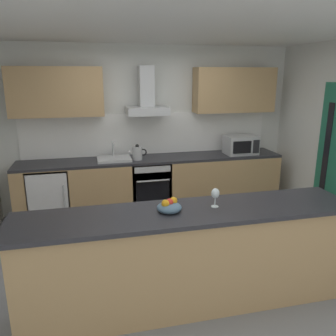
% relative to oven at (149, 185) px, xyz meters
% --- Properties ---
extents(ground, '(5.66, 4.77, 0.02)m').
position_rel_oven_xyz_m(ground, '(0.07, -1.54, -0.47)').
color(ground, gray).
extents(ceiling, '(5.66, 4.77, 0.02)m').
position_rel_oven_xyz_m(ceiling, '(0.07, -1.54, 2.15)').
color(ceiling, white).
extents(wall_back, '(5.66, 0.12, 2.60)m').
position_rel_oven_xyz_m(wall_back, '(0.07, 0.41, 0.84)').
color(wall_back, silver).
rests_on(wall_back, ground).
extents(backsplash_tile, '(3.96, 0.02, 0.66)m').
position_rel_oven_xyz_m(backsplash_tile, '(0.07, 0.33, 0.77)').
color(backsplash_tile, white).
extents(counter_back, '(4.10, 0.60, 0.90)m').
position_rel_oven_xyz_m(counter_back, '(0.07, 0.03, -0.01)').
color(counter_back, tan).
rests_on(counter_back, ground).
extents(counter_island, '(3.12, 0.64, 0.97)m').
position_rel_oven_xyz_m(counter_island, '(-0.06, -2.31, 0.03)').
color(counter_island, tan).
rests_on(counter_island, ground).
extents(upper_cabinets, '(4.05, 0.32, 0.70)m').
position_rel_oven_xyz_m(upper_cabinets, '(0.07, 0.18, 1.45)').
color(upper_cabinets, tan).
extents(oven, '(0.60, 0.62, 0.80)m').
position_rel_oven_xyz_m(oven, '(0.00, 0.00, 0.00)').
color(oven, slate).
rests_on(oven, ground).
extents(refrigerator, '(0.58, 0.60, 0.85)m').
position_rel_oven_xyz_m(refrigerator, '(-1.50, -0.00, -0.03)').
color(refrigerator, white).
rests_on(refrigerator, ground).
extents(microwave, '(0.50, 0.38, 0.30)m').
position_rel_oven_xyz_m(microwave, '(1.51, -0.03, 0.59)').
color(microwave, '#B7BABC').
rests_on(microwave, counter_back).
extents(sink, '(0.50, 0.40, 0.26)m').
position_rel_oven_xyz_m(sink, '(-0.53, 0.01, 0.47)').
color(sink, silver).
rests_on(sink, counter_back).
extents(kettle, '(0.29, 0.15, 0.24)m').
position_rel_oven_xyz_m(kettle, '(-0.18, -0.03, 0.55)').
color(kettle, '#B7BABC').
rests_on(kettle, counter_back).
extents(range_hood, '(0.62, 0.45, 0.72)m').
position_rel_oven_xyz_m(range_hood, '(-0.00, 0.13, 1.33)').
color(range_hood, '#B7BABC').
extents(wine_glass, '(0.08, 0.08, 0.18)m').
position_rel_oven_xyz_m(wine_glass, '(0.20, -2.28, 0.64)').
color(wine_glass, silver).
rests_on(wine_glass, counter_island).
extents(fruit_bowl, '(0.22, 0.22, 0.13)m').
position_rel_oven_xyz_m(fruit_bowl, '(-0.23, -2.29, 0.56)').
color(fruit_bowl, slate).
rests_on(fruit_bowl, counter_island).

